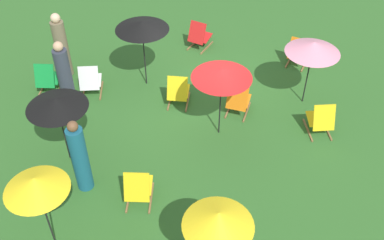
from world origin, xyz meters
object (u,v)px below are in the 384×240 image
Objects in this scene: umbrella_3 at (142,25)px; umbrella_2 at (56,103)px; deckchair_3 at (298,53)px; deckchair_4 at (199,36)px; person_0 at (80,158)px; deckchair_2 at (321,120)px; deckchair_0 at (178,91)px; umbrella_1 at (313,47)px; deckchair_1 at (238,100)px; deckchair_8 at (90,81)px; umbrella_5 at (222,73)px; person_2 at (65,76)px; umbrella_0 at (218,219)px; deckchair_6 at (47,79)px; umbrella_4 at (35,184)px; deckchair_7 at (138,188)px; person_1 at (62,47)px.

umbrella_2 is at bearing 74.23° from umbrella_3.
deckchair_4 is (2.79, -0.27, 0.00)m from deckchair_3.
deckchair_2 is at bearing -94.93° from person_0.
deckchair_0 is 0.49× the size of umbrella_1.
deckchair_1 and deckchair_4 have the same top height.
deckchair_8 is 5.40m from umbrella_1.
person_0 is at bearing 42.66° from umbrella_5.
umbrella_2 is (3.30, 2.29, 1.14)m from deckchair_1.
person_2 is (5.33, 2.96, 0.46)m from deckchair_3.
deckchair_0 is at bearing 4.17° from deckchair_1.
umbrella_0 reaches higher than umbrella_5.
person_2 is at bearing 68.01° from deckchair_4.
deckchair_6 and deckchair_8 have the same top height.
person_0 is (3.94, 5.34, 0.43)m from deckchair_3.
umbrella_5 is (2.21, 0.50, 1.28)m from deckchair_2.
umbrella_1 is 0.96× the size of umbrella_4.
deckchair_4 is (1.50, -2.66, 0.00)m from deckchair_1.
deckchair_7 is (-0.01, 5.73, 0.00)m from deckchair_4.
umbrella_2 is (1.82, -0.79, 1.14)m from deckchair_7.
umbrella_5 reaches higher than deckchair_0.
deckchair_1 is at bearing -121.46° from umbrella_4.
person_2 is (2.56, -2.50, 0.46)m from deckchair_7.
deckchair_4 is 1.04× the size of deckchair_7.
deckchair_3 is 0.48× the size of person_2.
person_1 is at bearing 1.64° from umbrella_1.
deckchair_7 is (0.02, 3.10, 0.00)m from deckchair_0.
umbrella_0 is at bearing 94.02° from deckchair_3.
deckchair_3 is at bearing -170.40° from deckchair_8.
person_0 is 4.08m from person_1.
person_2 is at bearing -3.49° from umbrella_5.
deckchair_6 is at bearing 8.64° from umbrella_1.
umbrella_1 is (-1.26, -5.17, -0.09)m from umbrella_0.
deckchair_8 is 3.13m from person_0.
deckchair_3 is at bearing 90.66° from person_1.
umbrella_2 is at bearing 32.48° from umbrella_1.
deckchair_6 is 0.96× the size of deckchair_8.
umbrella_4 reaches higher than deckchair_3.
person_0 is (-1.04, 2.91, 0.43)m from deckchair_8.
deckchair_0 is 2.63m from deckchair_4.
umbrella_0 reaches higher than person_1.
deckchair_7 is 4.07m from umbrella_3.
person_0 reaches higher than umbrella_1.
deckchair_0 is at bearing -68.82° from umbrella_0.
deckchair_1 is (-1.46, 0.03, 0.00)m from deckchair_0.
person_2 is at bearing -69.82° from umbrella_4.
deckchair_1 and deckchair_3 have the same top height.
person_0 is at bearing 62.70° from deckchair_0.
umbrella_5 reaches higher than deckchair_2.
person_2 is at bearing 7.53° from deckchair_0.
deckchair_3 is 0.47× the size of umbrella_3.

